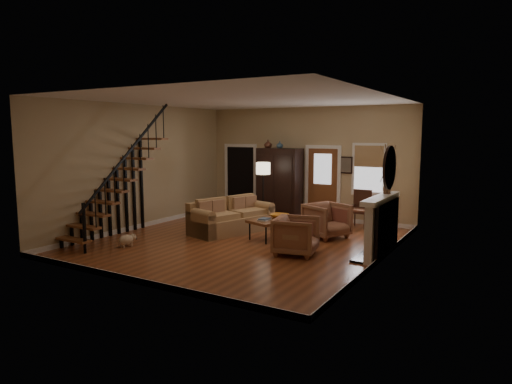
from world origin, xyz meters
The scene contains 15 objects.
room centered at (-0.41, 1.76, 1.51)m, with size 7.00×7.33×3.30m.
staircase centered at (-2.78, -1.30, 1.60)m, with size 0.94×2.80×3.20m, color brown, non-canonical shape.
fireplace centered at (3.13, 0.50, 0.74)m, with size 0.33×1.95×2.30m.
armoire centered at (-0.70, 3.15, 1.05)m, with size 1.30×0.60×2.10m, color black, non-canonical shape.
vase_a centered at (-1.05, 3.05, 2.22)m, with size 0.24×0.24×0.25m, color #4C2619.
vase_b centered at (-0.65, 3.05, 2.21)m, with size 0.20×0.20×0.21m, color #334C60.
sofa centered at (-0.82, 0.73, 0.41)m, with size 0.95×2.21×0.82m, color #A97D4D, non-canonical shape.
coffee_table centered at (0.46, 0.68, 0.24)m, with size 0.73×1.26×0.48m, color brown, non-canonical shape.
bowl centered at (0.51, 0.83, 0.53)m, with size 0.43×0.43×0.11m, color orange.
books centered at (0.34, 0.38, 0.51)m, with size 0.23×0.31×0.06m, color beige, non-canonical shape.
armchair_left centered at (1.54, -0.38, 0.40)m, with size 0.86×0.88×0.80m, color brown.
armchair_right centered at (1.51, 1.44, 0.42)m, with size 0.90×0.93×0.84m, color brown.
floor_lamp centered at (-0.70, 2.15, 0.87)m, with size 0.40×0.40×1.73m, color black, non-canonical shape.
side_chair centered at (1.85, 2.95, 0.51)m, with size 0.54×0.54×1.02m, color #391C12, non-canonical shape.
dog centered at (-2.03, -1.76, 0.14)m, with size 0.23×0.40×0.29m, color beige, non-canonical shape.
Camera 1 is at (5.60, -8.91, 2.56)m, focal length 32.00 mm.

